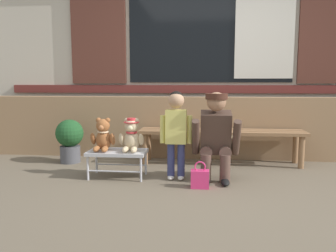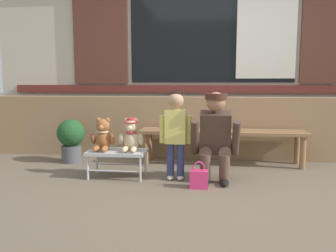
# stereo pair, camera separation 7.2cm
# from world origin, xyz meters

# --- Properties ---
(ground_plane) EXTENTS (60.00, 60.00, 0.00)m
(ground_plane) POSITION_xyz_m (0.00, 0.00, 0.00)
(ground_plane) COLOR brown
(brick_low_wall) EXTENTS (6.55, 0.25, 0.85)m
(brick_low_wall) POSITION_xyz_m (0.00, 1.43, 0.42)
(brick_low_wall) COLOR #997551
(brick_low_wall) RESTS_ON ground
(shop_facade) EXTENTS (6.68, 0.26, 3.51)m
(shop_facade) POSITION_xyz_m (0.00, 1.94, 1.76)
(shop_facade) COLOR beige
(shop_facade) RESTS_ON ground
(wooden_bench_long) EXTENTS (2.10, 0.40, 0.44)m
(wooden_bench_long) POSITION_xyz_m (0.15, 1.06, 0.37)
(wooden_bench_long) COLOR #8E6642
(wooden_bench_long) RESTS_ON ground
(small_display_bench) EXTENTS (0.64, 0.36, 0.30)m
(small_display_bench) POSITION_xyz_m (-1.02, 0.31, 0.27)
(small_display_bench) COLOR #BCBCC1
(small_display_bench) RESTS_ON ground
(teddy_bear_plain) EXTENTS (0.28, 0.26, 0.36)m
(teddy_bear_plain) POSITION_xyz_m (-1.18, 0.31, 0.46)
(teddy_bear_plain) COLOR #93562D
(teddy_bear_plain) RESTS_ON small_display_bench
(teddy_bear_with_hat) EXTENTS (0.28, 0.27, 0.36)m
(teddy_bear_with_hat) POSITION_xyz_m (-0.86, 0.31, 0.47)
(teddy_bear_with_hat) COLOR #CCB289
(teddy_bear_with_hat) RESTS_ON small_display_bench
(child_standing) EXTENTS (0.35, 0.18, 0.96)m
(child_standing) POSITION_xyz_m (-0.37, 0.29, 0.59)
(child_standing) COLOR navy
(child_standing) RESTS_ON ground
(adult_crouching) EXTENTS (0.50, 0.49, 0.95)m
(adult_crouching) POSITION_xyz_m (0.06, 0.30, 0.48)
(adult_crouching) COLOR brown
(adult_crouching) RESTS_ON ground
(handbag_on_ground) EXTENTS (0.18, 0.11, 0.27)m
(handbag_on_ground) POSITION_xyz_m (-0.11, 0.02, 0.10)
(handbag_on_ground) COLOR #E53370
(handbag_on_ground) RESTS_ON ground
(potted_plant) EXTENTS (0.36, 0.36, 0.57)m
(potted_plant) POSITION_xyz_m (-1.82, 0.93, 0.32)
(potted_plant) COLOR #4C4C51
(potted_plant) RESTS_ON ground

